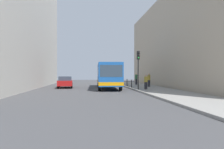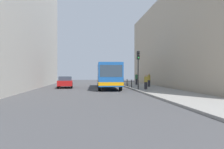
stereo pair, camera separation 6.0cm
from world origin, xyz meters
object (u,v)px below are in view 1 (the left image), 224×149
(bollard_mid, at_px, (127,83))
(bollard_farthest, at_px, (120,81))
(pedestrian_near_signal, at_px, (146,82))
(bollard_far, at_px, (123,82))
(bollard_near, at_px, (132,84))
(car_beside_bus, at_px, (65,82))
(pedestrian_mid_sidewalk, at_px, (149,80))
(bus, at_px, (108,75))
(traffic_light, at_px, (138,63))
(pedestrian_far_sidewalk, at_px, (136,79))

(bollard_mid, relative_size, bollard_farthest, 1.00)
(bollard_mid, distance_m, pedestrian_near_signal, 5.84)
(bollard_mid, distance_m, bollard_far, 2.86)
(bollard_near, relative_size, bollard_mid, 1.00)
(car_beside_bus, xyz_separation_m, bollard_near, (8.19, -2.82, -0.16))
(bollard_near, xyz_separation_m, pedestrian_mid_sidewalk, (2.57, 1.35, 0.38))
(bus, bearing_deg, car_beside_bus, -11.99)
(bollard_mid, bearing_deg, pedestrian_mid_sidewalk, -30.30)
(bollard_far, bearing_deg, pedestrian_mid_sidewalk, -59.45)
(car_beside_bus, distance_m, bollard_far, 8.69)
(bollard_near, bearing_deg, traffic_light, -88.01)
(bus, distance_m, bollard_mid, 3.29)
(pedestrian_far_sidewalk, bearing_deg, traffic_light, 38.85)
(bus, bearing_deg, traffic_light, 125.71)
(bus, distance_m, bollard_near, 3.30)
(car_beside_bus, bearing_deg, bollard_mid, 176.26)
(bus, bearing_deg, bollard_near, 154.60)
(bollard_mid, relative_size, pedestrian_mid_sidewalk, 0.55)
(traffic_light, bearing_deg, pedestrian_near_signal, -2.04)
(bus, height_order, bollard_near, bus)
(traffic_light, relative_size, bollard_mid, 4.32)
(bollard_near, height_order, bollard_farthest, same)
(bollard_near, bearing_deg, bollard_mid, 90.00)
(bus, xyz_separation_m, pedestrian_near_signal, (3.68, -4.34, -0.79))
(bus, distance_m, bollard_far, 5.20)
(bollard_farthest, bearing_deg, bollard_mid, -90.00)
(bollard_near, xyz_separation_m, bollard_farthest, (0.00, 8.57, 0.00))
(bollard_far, xyz_separation_m, pedestrian_near_signal, (0.93, -8.62, 0.31))
(bus, height_order, bollard_mid, bus)
(bollard_mid, bearing_deg, pedestrian_near_signal, -80.81)
(bus, bearing_deg, bollard_far, -120.55)
(pedestrian_near_signal, xyz_separation_m, pedestrian_mid_sidewalk, (1.64, 4.25, 0.07))
(car_beside_bus, bearing_deg, traffic_light, 141.51)
(bollard_near, xyz_separation_m, pedestrian_far_sidewalk, (2.26, 6.87, 0.41))
(bus, distance_m, traffic_light, 5.33)
(pedestrian_mid_sidewalk, height_order, pedestrian_far_sidewalk, pedestrian_far_sidewalk)
(bollard_mid, xyz_separation_m, pedestrian_near_signal, (0.93, -5.76, 0.31))
(bus, height_order, bollard_far, bus)
(bus, xyz_separation_m, pedestrian_far_sidewalk, (5.01, 5.43, -0.69))
(bollard_far, relative_size, pedestrian_far_sidewalk, 0.54)
(bollard_far, bearing_deg, bus, -122.78)
(bollard_near, distance_m, pedestrian_near_signal, 3.06)
(traffic_light, height_order, pedestrian_far_sidewalk, traffic_light)
(bollard_near, relative_size, pedestrian_far_sidewalk, 0.54)
(bollard_far, distance_m, bollard_farthest, 2.86)
(bollard_near, bearing_deg, car_beside_bus, 161.01)
(bus, height_order, bollard_farthest, bus)
(traffic_light, xyz_separation_m, bollard_mid, (-0.10, 5.73, -2.38))
(pedestrian_mid_sidewalk, relative_size, pedestrian_far_sidewalk, 0.97)
(bollard_farthest, bearing_deg, pedestrian_near_signal, -85.36)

